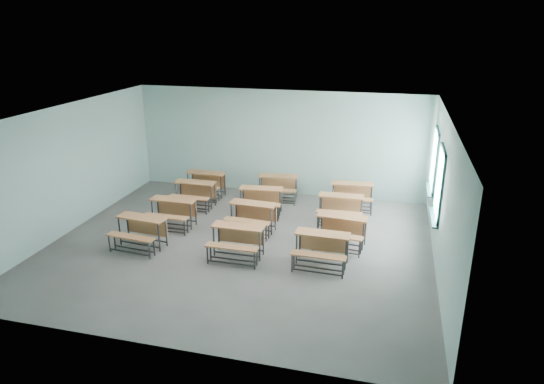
{
  "coord_description": "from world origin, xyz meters",
  "views": [
    {
      "loc": [
        3.38,
        -10.07,
        5.13
      ],
      "look_at": [
        0.49,
        1.2,
        1.0
      ],
      "focal_mm": 32.0,
      "sensor_mm": 36.0,
      "label": 1
    }
  ],
  "objects_px": {
    "desk_unit_r0c1": "(237,237)",
    "desk_unit_r1c2": "(341,227)",
    "desk_unit_r2c1": "(261,197)",
    "desk_unit_r1c0": "(172,209)",
    "desk_unit_r2c0": "(194,191)",
    "desk_unit_r3c1": "(278,184)",
    "desk_unit_r1c1": "(252,213)",
    "desk_unit_r2c2": "(341,205)",
    "desk_unit_r0c0": "(140,228)",
    "desk_unit_r3c2": "(352,192)",
    "desk_unit_r0c2": "(321,245)",
    "desk_unit_r3c0": "(205,181)"
  },
  "relations": [
    {
      "from": "desk_unit_r1c2",
      "to": "desk_unit_r2c2",
      "type": "xyz_separation_m",
      "value": [
        -0.18,
        1.43,
        0.0
      ]
    },
    {
      "from": "desk_unit_r1c2",
      "to": "desk_unit_r2c0",
      "type": "relative_size",
      "value": 1.06
    },
    {
      "from": "desk_unit_r2c1",
      "to": "desk_unit_r3c0",
      "type": "height_order",
      "value": "same"
    },
    {
      "from": "desk_unit_r0c2",
      "to": "desk_unit_r2c1",
      "type": "bearing_deg",
      "value": 130.78
    },
    {
      "from": "desk_unit_r1c0",
      "to": "desk_unit_r3c2",
      "type": "relative_size",
      "value": 0.96
    },
    {
      "from": "desk_unit_r0c1",
      "to": "desk_unit_r2c1",
      "type": "bearing_deg",
      "value": 94.26
    },
    {
      "from": "desk_unit_r1c0",
      "to": "desk_unit_r1c1",
      "type": "distance_m",
      "value": 2.11
    },
    {
      "from": "desk_unit_r1c2",
      "to": "desk_unit_r2c0",
      "type": "height_order",
      "value": "same"
    },
    {
      "from": "desk_unit_r2c0",
      "to": "desk_unit_r3c1",
      "type": "bearing_deg",
      "value": 28.69
    },
    {
      "from": "desk_unit_r1c1",
      "to": "desk_unit_r3c1",
      "type": "relative_size",
      "value": 0.98
    },
    {
      "from": "desk_unit_r2c1",
      "to": "desk_unit_r3c2",
      "type": "height_order",
      "value": "same"
    },
    {
      "from": "desk_unit_r0c0",
      "to": "desk_unit_r0c1",
      "type": "bearing_deg",
      "value": 7.54
    },
    {
      "from": "desk_unit_r0c1",
      "to": "desk_unit_r1c0",
      "type": "distance_m",
      "value": 2.52
    },
    {
      "from": "desk_unit_r1c2",
      "to": "desk_unit_r3c2",
      "type": "xyz_separation_m",
      "value": [
        0.02,
        2.54,
        0.0
      ]
    },
    {
      "from": "desk_unit_r0c0",
      "to": "desk_unit_r3c0",
      "type": "bearing_deg",
      "value": 93.33
    },
    {
      "from": "desk_unit_r2c1",
      "to": "desk_unit_r3c0",
      "type": "xyz_separation_m",
      "value": [
        -2.05,
        1.0,
        0.0
      ]
    },
    {
      "from": "desk_unit_r1c2",
      "to": "desk_unit_r0c0",
      "type": "bearing_deg",
      "value": -158.8
    },
    {
      "from": "desk_unit_r1c1",
      "to": "desk_unit_r2c0",
      "type": "xyz_separation_m",
      "value": [
        -2.11,
        1.23,
        0.0
      ]
    },
    {
      "from": "desk_unit_r2c0",
      "to": "desk_unit_r2c2",
      "type": "relative_size",
      "value": 0.98
    },
    {
      "from": "desk_unit_r1c0",
      "to": "desk_unit_r2c0",
      "type": "distance_m",
      "value": 1.46
    },
    {
      "from": "desk_unit_r0c1",
      "to": "desk_unit_r1c2",
      "type": "bearing_deg",
      "value": 28.11
    },
    {
      "from": "desk_unit_r0c1",
      "to": "desk_unit_r2c1",
      "type": "distance_m",
      "value": 2.66
    },
    {
      "from": "desk_unit_r0c0",
      "to": "desk_unit_r1c2",
      "type": "bearing_deg",
      "value": 20.89
    },
    {
      "from": "desk_unit_r0c1",
      "to": "desk_unit_r0c2",
      "type": "distance_m",
      "value": 1.92
    },
    {
      "from": "desk_unit_r0c2",
      "to": "desk_unit_r3c2",
      "type": "relative_size",
      "value": 0.97
    },
    {
      "from": "desk_unit_r3c0",
      "to": "desk_unit_r3c2",
      "type": "xyz_separation_m",
      "value": [
        4.47,
        0.06,
        0.0
      ]
    },
    {
      "from": "desk_unit_r3c1",
      "to": "desk_unit_r3c2",
      "type": "height_order",
      "value": "same"
    },
    {
      "from": "desk_unit_r0c0",
      "to": "desk_unit_r2c0",
      "type": "relative_size",
      "value": 1.06
    },
    {
      "from": "desk_unit_r2c1",
      "to": "desk_unit_r3c1",
      "type": "relative_size",
      "value": 1.0
    },
    {
      "from": "desk_unit_r0c1",
      "to": "desk_unit_r2c2",
      "type": "relative_size",
      "value": 0.98
    },
    {
      "from": "desk_unit_r1c0",
      "to": "desk_unit_r3c2",
      "type": "height_order",
      "value": "same"
    },
    {
      "from": "desk_unit_r0c0",
      "to": "desk_unit_r2c0",
      "type": "distance_m",
      "value": 2.79
    },
    {
      "from": "desk_unit_r1c1",
      "to": "desk_unit_r2c1",
      "type": "height_order",
      "value": "same"
    },
    {
      "from": "desk_unit_r1c0",
      "to": "desk_unit_r3c2",
      "type": "distance_m",
      "value": 5.07
    },
    {
      "from": "desk_unit_r0c1",
      "to": "desk_unit_r0c2",
      "type": "relative_size",
      "value": 0.98
    },
    {
      "from": "desk_unit_r0c1",
      "to": "desk_unit_r1c1",
      "type": "height_order",
      "value": "same"
    },
    {
      "from": "desk_unit_r2c0",
      "to": "desk_unit_r3c1",
      "type": "relative_size",
      "value": 0.94
    },
    {
      "from": "desk_unit_r2c2",
      "to": "desk_unit_r3c1",
      "type": "relative_size",
      "value": 0.96
    },
    {
      "from": "desk_unit_r0c2",
      "to": "desk_unit_r3c0",
      "type": "xyz_separation_m",
      "value": [
        -4.15,
        3.58,
        0.0
      ]
    },
    {
      "from": "desk_unit_r0c1",
      "to": "desk_unit_r3c1",
      "type": "distance_m",
      "value": 3.89
    },
    {
      "from": "desk_unit_r0c1",
      "to": "desk_unit_r1c1",
      "type": "xyz_separation_m",
      "value": [
        -0.09,
        1.47,
        0.0
      ]
    },
    {
      "from": "desk_unit_r0c2",
      "to": "desk_unit_r1c1",
      "type": "xyz_separation_m",
      "value": [
        -2.01,
        1.4,
        0.0
      ]
    },
    {
      "from": "desk_unit_r0c2",
      "to": "desk_unit_r2c1",
      "type": "distance_m",
      "value": 3.33
    },
    {
      "from": "desk_unit_r0c0",
      "to": "desk_unit_r1c2",
      "type": "xyz_separation_m",
      "value": [
        4.6,
        1.25,
        0.0
      ]
    },
    {
      "from": "desk_unit_r2c0",
      "to": "desk_unit_r3c2",
      "type": "relative_size",
      "value": 0.95
    },
    {
      "from": "desk_unit_r0c0",
      "to": "desk_unit_r3c0",
      "type": "relative_size",
      "value": 1.04
    },
    {
      "from": "desk_unit_r2c1",
      "to": "desk_unit_r3c1",
      "type": "bearing_deg",
      "value": 74.95
    },
    {
      "from": "desk_unit_r0c2",
      "to": "desk_unit_r1c0",
      "type": "relative_size",
      "value": 1.01
    },
    {
      "from": "desk_unit_r1c2",
      "to": "desk_unit_r3c0",
      "type": "xyz_separation_m",
      "value": [
        -4.45,
        2.48,
        0.0
      ]
    },
    {
      "from": "desk_unit_r0c1",
      "to": "desk_unit_r1c2",
      "type": "distance_m",
      "value": 2.5
    }
  ]
}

